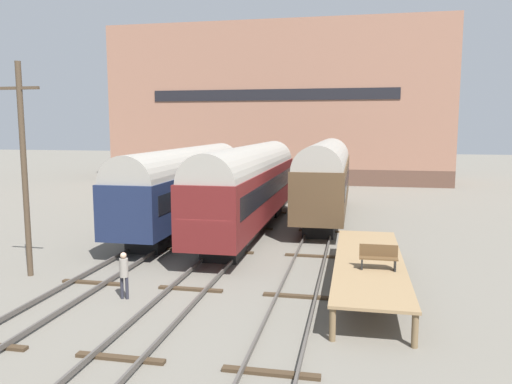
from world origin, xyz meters
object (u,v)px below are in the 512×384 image
bench (378,256)px  utility_pole (24,167)px  train_car_maroon (250,183)px  train_car_navy (186,182)px  person_worker (124,271)px  train_car_brown (325,175)px

bench → utility_pole: (-14.59, 0.03, 3.07)m
train_car_maroon → train_car_navy: 4.25m
train_car_navy → bench: (11.39, -11.17, -1.27)m
train_car_maroon → utility_pole: (-7.42, -10.66, 1.67)m
bench → person_worker: 9.47m
train_car_maroon → train_car_brown: 6.86m
person_worker → utility_pole: bearing=160.1°
person_worker → utility_pole: utility_pole is taller
person_worker → train_car_brown: bearing=70.6°
bench → utility_pole: bearing=179.9°
train_car_maroon → bench: 12.95m
train_car_maroon → utility_pole: 13.10m
train_car_brown → utility_pole: bearing=-125.9°
person_worker → utility_pole: 6.71m
person_worker → train_car_navy: bearing=99.2°
train_car_navy → person_worker: (2.12, -13.06, -1.82)m
train_car_maroon → person_worker: bearing=-99.5°
train_car_brown → utility_pole: utility_pole is taller
train_car_maroon → train_car_brown: bearing=52.0°
train_car_maroon → person_worker: train_car_maroon is taller
bench → train_car_brown: bearing=100.4°
train_car_brown → bench: size_ratio=11.93×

